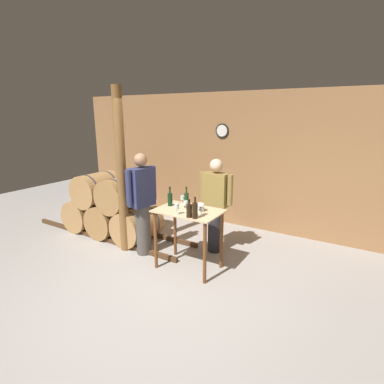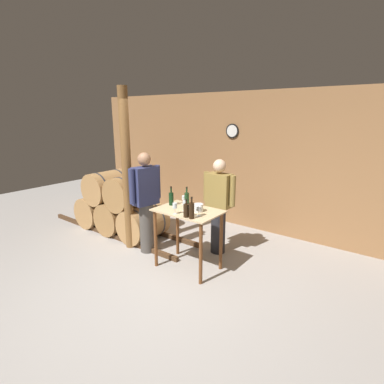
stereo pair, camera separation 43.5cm
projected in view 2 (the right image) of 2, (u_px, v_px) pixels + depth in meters
ground_plane at (147, 294)px, 3.89m from camera, size 14.00×14.00×0.00m
back_wall at (254, 162)px, 5.85m from camera, size 8.40×0.08×2.70m
barrel_rack at (119, 206)px, 5.86m from camera, size 3.48×0.79×1.19m
tasting_table at (188, 223)px, 4.40m from camera, size 0.96×0.64×0.92m
wooden_post at (127, 171)px, 4.96m from camera, size 0.16×0.16×2.70m
wine_bottle_far_left at (171, 198)px, 4.56m from camera, size 0.07×0.07×0.29m
wine_bottle_left at (187, 199)px, 4.45m from camera, size 0.07×0.07×0.31m
wine_bottle_center at (186, 210)px, 4.03m from camera, size 0.08×0.08×0.25m
wine_bottle_right at (192, 210)px, 3.97m from camera, size 0.07×0.07×0.30m
wine_glass_near_left at (184, 198)px, 4.59m from camera, size 0.06×0.06×0.14m
wine_glass_near_center at (175, 206)px, 4.15m from camera, size 0.06×0.06×0.16m
wine_glass_near_right at (185, 203)px, 4.28m from camera, size 0.06×0.06×0.15m
wine_glass_far_side at (199, 209)px, 4.07m from camera, size 0.07×0.07×0.14m
ice_bucket at (198, 208)px, 4.27m from camera, size 0.14×0.14×0.11m
person_host at (219, 205)px, 4.88m from camera, size 0.59×0.24×1.58m
person_visitor_with_scarf at (146, 201)px, 4.90m from camera, size 0.29×0.58×1.68m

